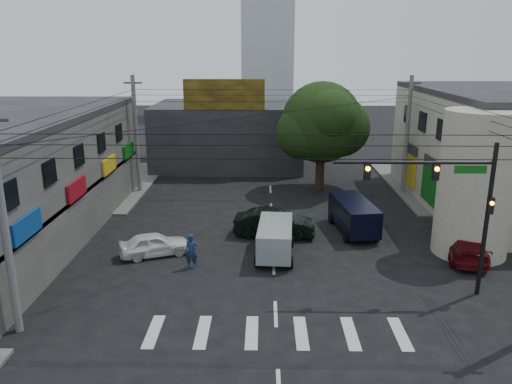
{
  "coord_description": "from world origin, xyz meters",
  "views": [
    {
      "loc": [
        -0.54,
        -22.35,
        11.08
      ],
      "look_at": [
        -0.97,
        4.0,
        3.5
      ],
      "focal_mm": 35.0,
      "sensor_mm": 36.0,
      "label": 1
    }
  ],
  "objects_px": {
    "navy_van": "(353,217)",
    "traffic_gantry": "(452,195)",
    "maroon_sedan": "(465,246)",
    "silver_minivan": "(275,240)",
    "street_tree": "(322,123)",
    "utility_pole_far_left": "(136,135)",
    "traffic_officer": "(191,252)",
    "utility_pole_far_right": "(407,136)",
    "utility_pole_near_left": "(4,224)",
    "white_compact": "(154,244)",
    "dark_sedan": "(274,223)"
  },
  "relations": [
    {
      "from": "utility_pole_far_left",
      "to": "utility_pole_far_right",
      "type": "height_order",
      "value": "same"
    },
    {
      "from": "navy_van",
      "to": "traffic_officer",
      "type": "xyz_separation_m",
      "value": [
        -9.36,
        -5.57,
        -0.08
      ]
    },
    {
      "from": "street_tree",
      "to": "utility_pole_far_left",
      "type": "bearing_deg",
      "value": -176.05
    },
    {
      "from": "utility_pole_near_left",
      "to": "dark_sedan",
      "type": "height_order",
      "value": "utility_pole_near_left"
    },
    {
      "from": "navy_van",
      "to": "street_tree",
      "type": "bearing_deg",
      "value": -1.54
    },
    {
      "from": "street_tree",
      "to": "utility_pole_near_left",
      "type": "relative_size",
      "value": 0.95
    },
    {
      "from": "utility_pole_far_left",
      "to": "maroon_sedan",
      "type": "height_order",
      "value": "utility_pole_far_left"
    },
    {
      "from": "traffic_gantry",
      "to": "maroon_sedan",
      "type": "distance_m",
      "value": 6.51
    },
    {
      "from": "dark_sedan",
      "to": "traffic_officer",
      "type": "relative_size",
      "value": 2.74
    },
    {
      "from": "street_tree",
      "to": "navy_van",
      "type": "relative_size",
      "value": 1.67
    },
    {
      "from": "utility_pole_far_left",
      "to": "utility_pole_far_right",
      "type": "xyz_separation_m",
      "value": [
        21.0,
        0.0,
        0.0
      ]
    },
    {
      "from": "navy_van",
      "to": "traffic_gantry",
      "type": "bearing_deg",
      "value": -169.17
    },
    {
      "from": "utility_pole_near_left",
      "to": "silver_minivan",
      "type": "distance_m",
      "value": 13.66
    },
    {
      "from": "maroon_sedan",
      "to": "traffic_officer",
      "type": "relative_size",
      "value": 2.8
    },
    {
      "from": "utility_pole_near_left",
      "to": "traffic_officer",
      "type": "distance_m",
      "value": 9.47
    },
    {
      "from": "silver_minivan",
      "to": "street_tree",
      "type": "bearing_deg",
      "value": -12.33
    },
    {
      "from": "utility_pole_far_right",
      "to": "white_compact",
      "type": "bearing_deg",
      "value": -143.45
    },
    {
      "from": "utility_pole_far_left",
      "to": "maroon_sedan",
      "type": "distance_m",
      "value": 24.87
    },
    {
      "from": "utility_pole_far_left",
      "to": "white_compact",
      "type": "height_order",
      "value": "utility_pole_far_left"
    },
    {
      "from": "street_tree",
      "to": "utility_pole_far_right",
      "type": "bearing_deg",
      "value": -8.75
    },
    {
      "from": "navy_van",
      "to": "dark_sedan",
      "type": "bearing_deg",
      "value": 91.08
    },
    {
      "from": "utility_pole_far_left",
      "to": "maroon_sedan",
      "type": "relative_size",
      "value": 1.78
    },
    {
      "from": "silver_minivan",
      "to": "dark_sedan",
      "type": "bearing_deg",
      "value": 3.06
    },
    {
      "from": "street_tree",
      "to": "utility_pole_far_left",
      "type": "height_order",
      "value": "utility_pole_far_left"
    },
    {
      "from": "utility_pole_far_right",
      "to": "dark_sedan",
      "type": "distance_m",
      "value": 14.61
    },
    {
      "from": "navy_van",
      "to": "traffic_officer",
      "type": "distance_m",
      "value": 10.89
    },
    {
      "from": "utility_pole_far_left",
      "to": "traffic_officer",
      "type": "xyz_separation_m",
      "value": [
        6.21,
        -14.36,
        -3.67
      ]
    },
    {
      "from": "silver_minivan",
      "to": "traffic_officer",
      "type": "height_order",
      "value": "silver_minivan"
    },
    {
      "from": "street_tree",
      "to": "traffic_officer",
      "type": "height_order",
      "value": "street_tree"
    },
    {
      "from": "utility_pole_near_left",
      "to": "dark_sedan",
      "type": "xyz_separation_m",
      "value": [
        10.62,
        10.94,
        -3.79
      ]
    },
    {
      "from": "street_tree",
      "to": "dark_sedan",
      "type": "height_order",
      "value": "street_tree"
    },
    {
      "from": "traffic_gantry",
      "to": "maroon_sedan",
      "type": "bearing_deg",
      "value": 57.9
    },
    {
      "from": "utility_pole_near_left",
      "to": "white_compact",
      "type": "xyz_separation_m",
      "value": [
        3.89,
        7.82,
        -3.95
      ]
    },
    {
      "from": "maroon_sedan",
      "to": "street_tree",
      "type": "bearing_deg",
      "value": -53.13
    },
    {
      "from": "dark_sedan",
      "to": "utility_pole_far_left",
      "type": "bearing_deg",
      "value": 53.57
    },
    {
      "from": "street_tree",
      "to": "traffic_officer",
      "type": "bearing_deg",
      "value": -118.36
    },
    {
      "from": "street_tree",
      "to": "white_compact",
      "type": "xyz_separation_m",
      "value": [
        -10.61,
        -13.68,
        -4.82
      ]
    },
    {
      "from": "utility_pole_near_left",
      "to": "utility_pole_far_left",
      "type": "height_order",
      "value": "same"
    },
    {
      "from": "street_tree",
      "to": "navy_van",
      "type": "distance_m",
      "value": 10.82
    },
    {
      "from": "white_compact",
      "to": "navy_van",
      "type": "height_order",
      "value": "navy_van"
    },
    {
      "from": "traffic_gantry",
      "to": "navy_van",
      "type": "distance_m",
      "value": 9.47
    },
    {
      "from": "utility_pole_far_right",
      "to": "maroon_sedan",
      "type": "xyz_separation_m",
      "value": [
        0.0,
        -12.74,
        -3.89
      ]
    },
    {
      "from": "traffic_gantry",
      "to": "utility_pole_far_right",
      "type": "xyz_separation_m",
      "value": [
        2.68,
        17.0,
        -0.23
      ]
    },
    {
      "from": "utility_pole_near_left",
      "to": "maroon_sedan",
      "type": "relative_size",
      "value": 1.78
    },
    {
      "from": "utility_pole_near_left",
      "to": "silver_minivan",
      "type": "xyz_separation_m",
      "value": [
        10.6,
        7.79,
        -3.67
      ]
    },
    {
      "from": "traffic_gantry",
      "to": "dark_sedan",
      "type": "height_order",
      "value": "traffic_gantry"
    },
    {
      "from": "traffic_gantry",
      "to": "maroon_sedan",
      "type": "relative_size",
      "value": 1.39
    },
    {
      "from": "utility_pole_near_left",
      "to": "white_compact",
      "type": "distance_m",
      "value": 9.58
    },
    {
      "from": "street_tree",
      "to": "utility_pole_near_left",
      "type": "xyz_separation_m",
      "value": [
        -14.5,
        -21.5,
        -0.87
      ]
    },
    {
      "from": "utility_pole_far_right",
      "to": "white_compact",
      "type": "xyz_separation_m",
      "value": [
        -17.11,
        -12.68,
        -3.95
      ]
    }
  ]
}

